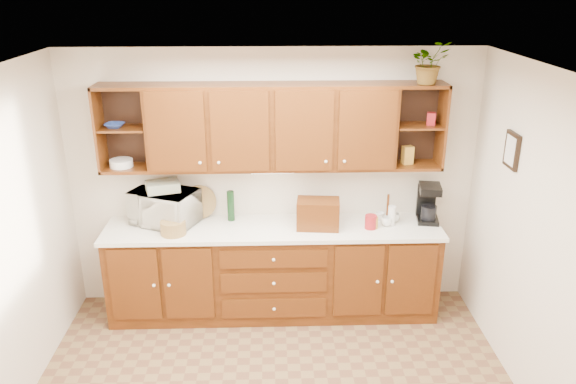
{
  "coord_description": "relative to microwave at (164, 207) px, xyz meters",
  "views": [
    {
      "loc": [
        -0.02,
        -3.49,
        3.18
      ],
      "look_at": [
        0.13,
        1.15,
        1.41
      ],
      "focal_mm": 35.0,
      "sensor_mm": 36.0,
      "label": 1
    }
  ],
  "objects": [
    {
      "name": "canister_yellow",
      "position": [
        2.01,
        -0.19,
        -0.11
      ],
      "size": [
        0.09,
        0.09,
        0.11
      ],
      "primitive_type": "cylinder",
      "rotation": [
        0.0,
        0.0,
        0.14
      ],
      "color": "#C18B2D",
      "rests_on": "countertop"
    },
    {
      "name": "wine_bottle",
      "position": [
        0.64,
        0.04,
        -0.02
      ],
      "size": [
        0.07,
        0.07,
        0.31
      ],
      "primitive_type": "cylinder",
      "rotation": [
        0.0,
        0.0,
        0.03
      ],
      "color": "black",
      "rests_on": "countertop"
    },
    {
      "name": "coffee_maker",
      "position": [
        2.57,
        -0.02,
        0.01
      ],
      "size": [
        0.24,
        0.29,
        0.38
      ],
      "rotation": [
        0.0,
        0.0,
        -0.16
      ],
      "color": "black",
      "rests_on": "countertop"
    },
    {
      "name": "right_wall",
      "position": [
        3.05,
        -1.57,
        0.19
      ],
      "size": [
        0.0,
        3.5,
        3.5
      ],
      "primitive_type": "plane",
      "rotation": [
        1.57,
        0.0,
        -1.57
      ],
      "color": "beige",
      "rests_on": "floor"
    },
    {
      "name": "microwave",
      "position": [
        0.0,
        0.0,
        0.0
      ],
      "size": [
        0.72,
        0.62,
        0.34
      ],
      "primitive_type": "imported",
      "rotation": [
        0.0,
        0.0,
        -0.41
      ],
      "color": "#EFE4CF",
      "rests_on": "countertop"
    },
    {
      "name": "ceiling",
      "position": [
        1.05,
        -1.57,
        1.49
      ],
      "size": [
        4.0,
        4.0,
        0.0
      ],
      "primitive_type": "plane",
      "rotation": [
        3.14,
        0.0,
        0.0
      ],
      "color": "white",
      "rests_on": "back_wall"
    },
    {
      "name": "towel_stack",
      "position": [
        0.0,
        0.0,
        0.21
      ],
      "size": [
        0.36,
        0.31,
        0.09
      ],
      "primitive_type": "cube",
      "rotation": [
        0.0,
        0.0,
        0.31
      ],
      "color": "#EDCE6F",
      "rests_on": "microwave"
    },
    {
      "name": "bread_box",
      "position": [
        1.48,
        -0.15,
        -0.03
      ],
      "size": [
        0.42,
        0.29,
        0.28
      ],
      "primitive_type": "cube",
      "rotation": [
        0.0,
        0.0,
        -0.1
      ],
      "color": "#3A1A06",
      "rests_on": "countertop"
    },
    {
      "name": "canister_white",
      "position": [
        2.2,
        -0.11,
        -0.07
      ],
      "size": [
        0.09,
        0.09,
        0.19
      ],
      "primitive_type": "cylinder",
      "rotation": [
        0.0,
        0.0,
        0.27
      ],
      "color": "white",
      "rests_on": "countertop"
    },
    {
      "name": "pantry_box_yellow",
      "position": [
        2.34,
        0.01,
        0.5
      ],
      "size": [
        0.11,
        0.1,
        0.17
      ],
      "primitive_type": "cube",
      "rotation": [
        0.0,
        0.0,
        0.25
      ],
      "color": "#C18B2D",
      "rests_on": "upper_cabinets"
    },
    {
      "name": "canister_red",
      "position": [
        1.98,
        -0.19,
        -0.1
      ],
      "size": [
        0.14,
        0.14,
        0.13
      ],
      "primitive_type": "cylinder",
      "rotation": [
        0.0,
        0.0,
        0.29
      ],
      "color": "maroon",
      "rests_on": "countertop"
    },
    {
      "name": "wicker_basket",
      "position": [
        0.12,
        -0.26,
        -0.1
      ],
      "size": [
        0.3,
        0.3,
        0.13
      ],
      "primitive_type": "cylinder",
      "rotation": [
        0.0,
        0.0,
        -0.33
      ],
      "color": "olive",
      "rests_on": "countertop"
    },
    {
      "name": "woven_tray",
      "position": [
        0.32,
        0.12,
        -0.16
      ],
      "size": [
        0.34,
        0.12,
        0.33
      ],
      "primitive_type": "cylinder",
      "rotation": [
        1.36,
        0.0,
        0.09
      ],
      "color": "olive",
      "rests_on": "countertop"
    },
    {
      "name": "bowl_stack",
      "position": [
        -0.39,
        -0.01,
        0.81
      ],
      "size": [
        0.2,
        0.2,
        0.04
      ],
      "primitive_type": "imported",
      "rotation": [
        0.0,
        0.0,
        -0.17
      ],
      "color": "navy",
      "rests_on": "upper_cabinets"
    },
    {
      "name": "countertop",
      "position": [
        1.05,
        -0.13,
        -0.19
      ],
      "size": [
        3.24,
        0.64,
        0.04
      ],
      "primitive_type": "cube",
      "color": "white",
      "rests_on": "base_cabinets"
    },
    {
      "name": "upper_cabinets",
      "position": [
        1.06,
        0.02,
        0.78
      ],
      "size": [
        3.2,
        0.33,
        0.8
      ],
      "color": "#3A1A06",
      "rests_on": "back_wall"
    },
    {
      "name": "potted_plant",
      "position": [
        2.45,
        -0.04,
        1.37
      ],
      "size": [
        0.41,
        0.38,
        0.38
      ],
      "primitive_type": "imported",
      "rotation": [
        0.0,
        0.0,
        0.28
      ],
      "color": "#999999",
      "rests_on": "upper_cabinets"
    },
    {
      "name": "back_wall",
      "position": [
        1.05,
        0.18,
        0.19
      ],
      "size": [
        4.0,
        0.0,
        4.0
      ],
      "primitive_type": "plane",
      "rotation": [
        1.57,
        0.0,
        0.0
      ],
      "color": "beige",
      "rests_on": "floor"
    },
    {
      "name": "framed_picture",
      "position": [
        3.03,
        -0.67,
        0.74
      ],
      "size": [
        0.03,
        0.24,
        0.3
      ],
      "primitive_type": "cube",
      "color": "black",
      "rests_on": "right_wall"
    },
    {
      "name": "undercabinet_light",
      "position": [
        1.05,
        -0.03,
        0.36
      ],
      "size": [
        0.4,
        0.05,
        0.02
      ],
      "primitive_type": "cube",
      "color": "white",
      "rests_on": "upper_cabinets"
    },
    {
      "name": "pantry_box_red",
      "position": [
        2.53,
        0.01,
        0.85
      ],
      "size": [
        0.09,
        0.09,
        0.12
      ],
      "primitive_type": "cube",
      "rotation": [
        0.0,
        0.0,
        -0.26
      ],
      "color": "maroon",
      "rests_on": "upper_cabinets"
    },
    {
      "name": "mug_tree",
      "position": [
        2.17,
        -0.06,
        -0.12
      ],
      "size": [
        0.26,
        0.26,
        0.29
      ],
      "rotation": [
        0.0,
        0.0,
        0.27
      ],
      "color": "#3A1A06",
      "rests_on": "countertop"
    },
    {
      "name": "plate_stack",
      "position": [
        -0.37,
        0.01,
        0.45
      ],
      "size": [
        0.28,
        0.28,
        0.07
      ],
      "primitive_type": "cylinder",
      "rotation": [
        0.0,
        0.0,
        -0.39
      ],
      "color": "white",
      "rests_on": "upper_cabinets"
    },
    {
      "name": "base_cabinets",
      "position": [
        1.05,
        -0.12,
        -0.66
      ],
      "size": [
        3.2,
        0.6,
        0.9
      ],
      "primitive_type": "cube",
      "color": "#3A1A06",
      "rests_on": "floor"
    }
  ]
}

